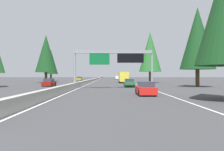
{
  "coord_description": "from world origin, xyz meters",
  "views": [
    {
      "loc": [
        -5.12,
        -5.35,
        2.17
      ],
      "look_at": [
        57.94,
        -5.82,
        2.0
      ],
      "focal_mm": 38.58,
      "sensor_mm": 36.0,
      "label": 1
    }
  ],
  "objects": [
    {
      "name": "oncoming_near",
      "position": [
        40.76,
        6.32,
        0.68
      ],
      "size": [
        4.4,
        1.8,
        1.47
      ],
      "rotation": [
        0.0,
        0.0,
        3.14
      ],
      "color": "maroon",
      "rests_on": "ground"
    },
    {
      "name": "sedan_mid_left",
      "position": [
        38.75,
        -8.82,
        0.68
      ],
      "size": [
        4.4,
        1.8,
        1.47
      ],
      "color": "#2D6B38",
      "rests_on": "ground"
    },
    {
      "name": "ground_plane",
      "position": [
        60.0,
        0.0,
        0.0
      ],
      "size": [
        320.0,
        320.0,
        0.0
      ],
      "primitive_type": "plane",
      "color": "#38383A"
    },
    {
      "name": "sign_gantry_overhead",
      "position": [
        33.18,
        -6.04,
        4.85
      ],
      "size": [
        0.5,
        12.68,
        6.09
      ],
      "color": "gray",
      "rests_on": "ground"
    },
    {
      "name": "conifer_right_near",
      "position": [
        38.61,
        -21.28,
        8.84
      ],
      "size": [
        6.4,
        6.4,
        14.54
      ],
      "color": "#4C3823",
      "rests_on": "ground"
    },
    {
      "name": "conifer_left_far",
      "position": [
        79.9,
        15.61,
        6.75
      ],
      "size": [
        4.89,
        4.89,
        11.1
      ],
      "color": "#4C3823",
      "rests_on": "ground"
    },
    {
      "name": "box_truck_far_right",
      "position": [
        59.61,
        -8.9,
        1.61
      ],
      "size": [
        8.5,
        2.4,
        2.95
      ],
      "color": "gold",
      "rests_on": "ground"
    },
    {
      "name": "shoulder_stripe_right",
      "position": [
        70.0,
        -11.52,
        0.01
      ],
      "size": [
        160.0,
        0.16,
        0.01
      ],
      "primitive_type": "cube",
      "color": "silver",
      "rests_on": "ground"
    },
    {
      "name": "oncoming_far",
      "position": [
        87.82,
        6.55,
        0.68
      ],
      "size": [
        4.4,
        1.8,
        1.47
      ],
      "rotation": [
        0.0,
        0.0,
        3.14
      ],
      "color": "#AD931E",
      "rests_on": "ground"
    },
    {
      "name": "median_barrier",
      "position": [
        80.0,
        0.3,
        0.45
      ],
      "size": [
        180.0,
        0.56,
        0.9
      ],
      "primitive_type": "cube",
      "color": "#9E9B93",
      "rests_on": "ground"
    },
    {
      "name": "minivan_distant_a",
      "position": [
        110.48,
        -8.8,
        0.95
      ],
      "size": [
        5.0,
        1.95,
        1.69
      ],
      "color": "white",
      "rests_on": "ground"
    },
    {
      "name": "conifer_left_mid",
      "position": [
        61.29,
        12.38,
        8.04
      ],
      "size": [
        5.82,
        5.82,
        13.22
      ],
      "color": "#4C3823",
      "rests_on": "ground"
    },
    {
      "name": "sedan_mid_right",
      "position": [
        20.58,
        -9.14,
        0.68
      ],
      "size": [
        4.4,
        1.8,
        1.47
      ],
      "color": "red",
      "rests_on": "ground"
    },
    {
      "name": "conifer_right_mid",
      "position": [
        60.95,
        -16.34,
        8.48
      ],
      "size": [
        6.14,
        6.14,
        13.94
      ],
      "color": "#4C3823",
      "rests_on": "ground"
    },
    {
      "name": "shoulder_stripe_median",
      "position": [
        70.0,
        -0.25,
        0.01
      ],
      "size": [
        160.0,
        0.16,
        0.01
      ],
      "primitive_type": "cube",
      "color": "silver",
      "rests_on": "ground"
    }
  ]
}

